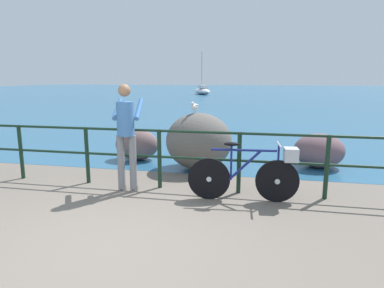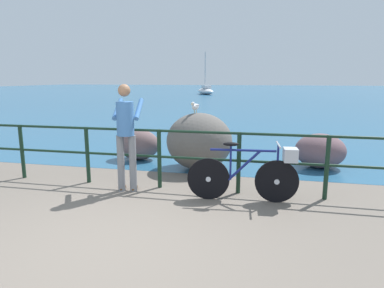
# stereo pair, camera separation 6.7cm
# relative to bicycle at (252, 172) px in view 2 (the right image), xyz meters

# --- Properties ---
(ground_plane) EXTENTS (120.00, 120.00, 0.10)m
(ground_plane) POSITION_rel_bicycle_xyz_m (-1.59, 18.17, -0.51)
(ground_plane) COLOR #6B6056
(sea_surface) EXTENTS (120.00, 90.00, 0.01)m
(sea_surface) POSITION_rel_bicycle_xyz_m (-1.59, 46.28, -0.46)
(sea_surface) COLOR #285B7F
(sea_surface) RESTS_ON ground_plane
(promenade_railing) EXTENTS (8.21, 0.07, 1.02)m
(promenade_railing) POSITION_rel_bicycle_xyz_m (-1.59, 0.34, 0.17)
(promenade_railing) COLOR black
(promenade_railing) RESTS_ON ground_plane
(bicycle) EXTENTS (1.70, 0.48, 0.92)m
(bicycle) POSITION_rel_bicycle_xyz_m (0.00, 0.00, 0.00)
(bicycle) COLOR black
(bicycle) RESTS_ON ground_plane
(person_at_railing) EXTENTS (0.52, 0.67, 1.78)m
(person_at_railing) POSITION_rel_bicycle_xyz_m (-2.06, 0.06, 0.53)
(person_at_railing) COLOR slate
(person_at_railing) RESTS_ON ground_plane
(breakwater_boulder_main) EXTENTS (1.36, 1.27, 1.17)m
(breakwater_boulder_main) POSITION_rel_bicycle_xyz_m (-1.16, 1.70, 0.12)
(breakwater_boulder_main) COLOR #605B56
(breakwater_boulder_main) RESTS_ON ground
(breakwater_boulder_left) EXTENTS (1.02, 0.68, 0.71)m
(breakwater_boulder_left) POSITION_rel_bicycle_xyz_m (-2.72, 2.21, -0.11)
(breakwater_boulder_left) COLOR #6F5656
(breakwater_boulder_left) RESTS_ON ground
(breakwater_boulder_right) EXTENTS (1.04, 0.93, 0.73)m
(breakwater_boulder_right) POSITION_rel_bicycle_xyz_m (1.32, 2.36, -0.10)
(breakwater_boulder_right) COLOR #6B5056
(breakwater_boulder_right) RESTS_ON ground
(seagull) EXTENTS (0.17, 0.34, 0.23)m
(seagull) POSITION_rel_bicycle_xyz_m (-1.25, 1.69, 0.85)
(seagull) COLOR gold
(seagull) RESTS_ON breakwater_boulder_main
(sailboat) EXTENTS (3.21, 4.50, 4.90)m
(sailboat) POSITION_rel_bicycle_xyz_m (-7.00, 34.81, -0.04)
(sailboat) COLOR white
(sailboat) RESTS_ON sea_surface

